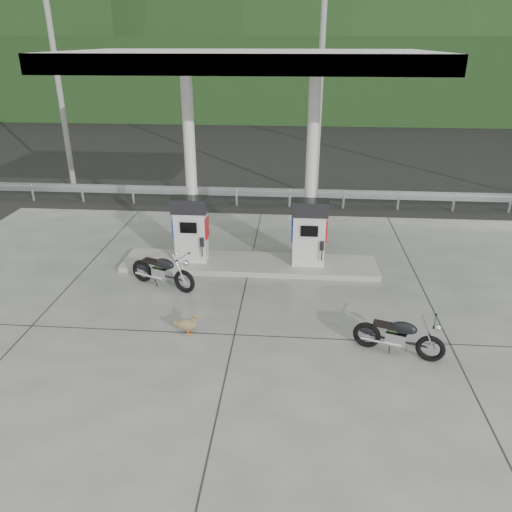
# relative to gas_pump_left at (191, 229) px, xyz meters

# --- Properties ---
(ground) EXTENTS (160.00, 160.00, 0.00)m
(ground) POSITION_rel_gas_pump_left_xyz_m (1.60, -2.50, -1.07)
(ground) COLOR black
(ground) RESTS_ON ground
(forecourt_apron) EXTENTS (18.00, 14.00, 0.02)m
(forecourt_apron) POSITION_rel_gas_pump_left_xyz_m (1.60, -2.50, -1.06)
(forecourt_apron) COLOR slate
(forecourt_apron) RESTS_ON ground
(pump_island) EXTENTS (7.00, 1.40, 0.15)m
(pump_island) POSITION_rel_gas_pump_left_xyz_m (1.60, 0.00, -0.98)
(pump_island) COLOR gray
(pump_island) RESTS_ON forecourt_apron
(gas_pump_left) EXTENTS (0.95, 0.55, 1.80)m
(gas_pump_left) POSITION_rel_gas_pump_left_xyz_m (0.00, 0.00, 0.00)
(gas_pump_left) COLOR silver
(gas_pump_left) RESTS_ON pump_island
(gas_pump_right) EXTENTS (0.95, 0.55, 1.80)m
(gas_pump_right) POSITION_rel_gas_pump_left_xyz_m (3.20, 0.00, 0.00)
(gas_pump_right) COLOR silver
(gas_pump_right) RESTS_ON pump_island
(canopy_column_left) EXTENTS (0.30, 0.30, 5.00)m
(canopy_column_left) POSITION_rel_gas_pump_left_xyz_m (0.00, 0.40, 1.60)
(canopy_column_left) COLOR white
(canopy_column_left) RESTS_ON pump_island
(canopy_column_right) EXTENTS (0.30, 0.30, 5.00)m
(canopy_column_right) POSITION_rel_gas_pump_left_xyz_m (3.20, 0.40, 1.60)
(canopy_column_right) COLOR white
(canopy_column_right) RESTS_ON pump_island
(canopy_roof) EXTENTS (8.50, 5.00, 0.40)m
(canopy_roof) POSITION_rel_gas_pump_left_xyz_m (1.60, 0.00, 4.30)
(canopy_roof) COLOR silver
(canopy_roof) RESTS_ON canopy_column_left
(guardrail) EXTENTS (26.00, 0.16, 1.42)m
(guardrail) POSITION_rel_gas_pump_left_xyz_m (1.60, 5.50, -0.36)
(guardrail) COLOR #A2A5AA
(guardrail) RESTS_ON ground
(road) EXTENTS (60.00, 7.00, 0.01)m
(road) POSITION_rel_gas_pump_left_xyz_m (1.60, 9.00, -1.07)
(road) COLOR black
(road) RESTS_ON ground
(utility_pole_a) EXTENTS (0.22, 0.22, 8.00)m
(utility_pole_a) POSITION_rel_gas_pump_left_xyz_m (-6.40, 7.00, 2.93)
(utility_pole_a) COLOR gray
(utility_pole_a) RESTS_ON ground
(utility_pole_b) EXTENTS (0.22, 0.22, 8.00)m
(utility_pole_b) POSITION_rel_gas_pump_left_xyz_m (3.60, 7.00, 2.93)
(utility_pole_b) COLOR gray
(utility_pole_b) RESTS_ON ground
(tree_band) EXTENTS (80.00, 6.00, 6.00)m
(tree_band) POSITION_rel_gas_pump_left_xyz_m (1.60, 27.50, 1.93)
(tree_band) COLOR black
(tree_band) RESTS_ON ground
(forested_hills) EXTENTS (100.00, 40.00, 140.00)m
(forested_hills) POSITION_rel_gas_pump_left_xyz_m (1.60, 57.50, -1.07)
(forested_hills) COLOR black
(forested_hills) RESTS_ON ground
(motorcycle_left) EXTENTS (1.88, 1.23, 0.85)m
(motorcycle_left) POSITION_rel_gas_pump_left_xyz_m (-0.48, -1.39, -0.62)
(motorcycle_left) COLOR black
(motorcycle_left) RESTS_ON forecourt_apron
(motorcycle_right) EXTENTS (1.77, 1.05, 0.80)m
(motorcycle_right) POSITION_rel_gas_pump_left_xyz_m (4.93, -3.91, -0.65)
(motorcycle_right) COLOR black
(motorcycle_right) RESTS_ON forecourt_apron
(duck) EXTENTS (0.57, 0.19, 0.40)m
(duck) POSITION_rel_gas_pump_left_xyz_m (0.57, -3.51, -0.85)
(duck) COLOR brown
(duck) RESTS_ON forecourt_apron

